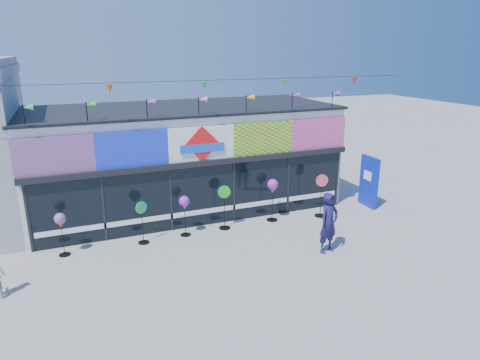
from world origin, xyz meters
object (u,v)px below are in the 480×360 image
spinner_2 (184,204)px  adult_man (329,223)px  spinner_1 (142,221)px  spinner_0 (60,222)px  spinner_4 (273,188)px  spinner_5 (321,194)px  blue_sign (369,182)px  spinner_3 (224,206)px

spinner_2 → adult_man: 4.91m
spinner_1 → spinner_2: bearing=2.8°
spinner_0 → spinner_4: bearing=0.8°
spinner_5 → adult_man: 3.09m
spinner_4 → adult_man: size_ratio=0.83×
blue_sign → spinner_1: (-9.31, -0.09, -0.28)m
spinner_3 → spinner_0: bearing=-179.3°
spinner_4 → spinner_2: bearing=-178.6°
blue_sign → spinner_3: bearing=-178.3°
spinner_4 → blue_sign: bearing=-0.9°
spinner_2 → adult_man: (3.91, -2.97, -0.18)m
adult_man → spinner_4: bearing=84.0°
spinner_3 → spinner_4: size_ratio=0.99×
spinner_3 → spinner_5: size_ratio=0.96×
spinner_3 → spinner_1: bearing=-177.8°
spinner_2 → spinner_0: bearing=-179.6°
spinner_2 → spinner_3: 1.51m
spinner_3 → adult_man: 3.87m
spinner_2 → spinner_1: bearing=-177.2°
spinner_4 → spinner_1: bearing=-178.2°
spinner_3 → spinner_4: bearing=1.2°
spinner_4 → spinner_5: 2.01m
spinner_2 → spinner_3: spinner_3 is taller
spinner_1 → spinner_5: size_ratio=0.87×
spinner_2 → spinner_5: (5.37, -0.25, -0.27)m
spinner_1 → spinner_5: spinner_5 is taller
spinner_1 → spinner_0: bearing=178.9°
spinner_1 → spinner_5: 6.86m
blue_sign → spinner_4: bearing=-179.0°
spinner_5 → spinner_4: bearing=170.3°
blue_sign → spinner_0: bearing=-177.9°
spinner_0 → spinner_4: 7.41m
blue_sign → spinner_5: (-2.46, -0.26, -0.16)m
blue_sign → adult_man: (-3.92, -2.98, -0.07)m
spinner_3 → spinner_4: spinner_4 is taller
blue_sign → adult_man: 4.92m
spinner_5 → adult_man: bearing=-118.3°
blue_sign → spinner_2: size_ratio=1.44×
spinner_1 → adult_man: bearing=-28.2°
spinner_2 → spinner_5: bearing=-2.7°
spinner_5 → spinner_2: bearing=177.3°
spinner_0 → spinner_3: (5.46, 0.07, -0.28)m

